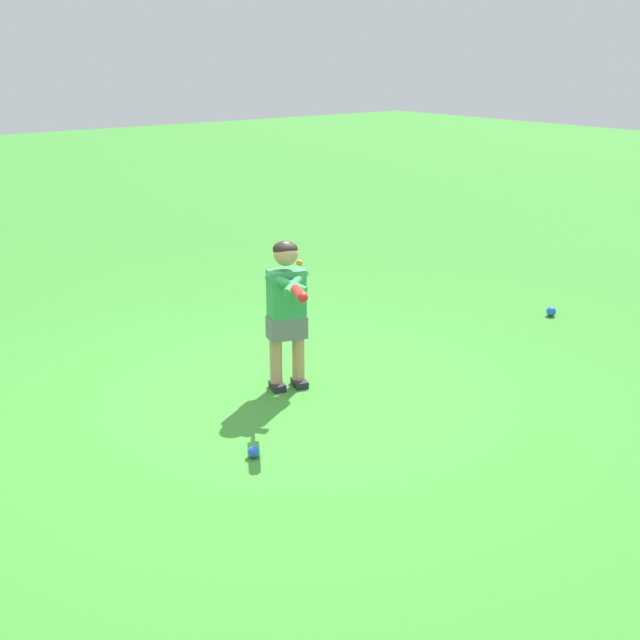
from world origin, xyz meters
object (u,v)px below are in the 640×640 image
play_ball_midfield (254,452)px  play_ball_far_left (299,263)px  child_batter (287,303)px  play_ball_behind_batter (551,312)px

play_ball_midfield → play_ball_far_left: play_ball_midfield is taller
child_batter → play_ball_midfield: child_batter is taller
play_ball_behind_batter → play_ball_far_left: bearing=-165.6°
play_ball_behind_batter → child_batter: bearing=-92.9°
child_batter → play_ball_far_left: (-2.73, 2.14, -0.61)m
play_ball_behind_batter → play_ball_midfield: bearing=-81.2°
child_batter → play_ball_behind_batter: bearing=87.1°
child_batter → play_ball_behind_batter: 2.95m
play_ball_far_left → play_ball_behind_batter: bearing=14.4°
play_ball_behind_batter → play_ball_midfield: 3.70m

